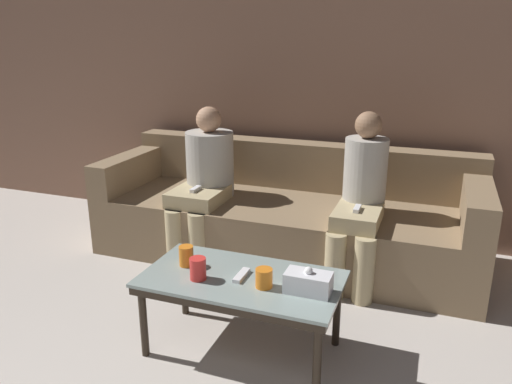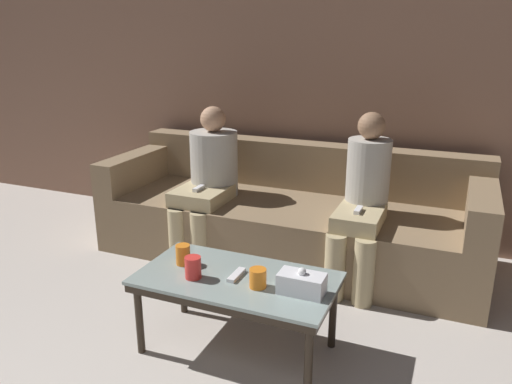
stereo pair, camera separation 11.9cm
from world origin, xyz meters
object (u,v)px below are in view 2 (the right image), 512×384
object	(u,v)px
cup_near_right	(258,278)
tissue_box	(302,283)
game_remote	(236,275)
couch	(290,217)
seated_person_left_end	(208,177)
seated_person_mid_left	(363,198)
coffee_table	(237,285)
cup_near_left	(183,255)
cup_far_center	(193,267)

from	to	relation	value
cup_near_right	tissue_box	distance (m)	0.22
game_remote	cup_near_right	bearing A→B (deg)	-22.01
couch	seated_person_left_end	size ratio (longest dim) A/B	2.50
couch	cup_near_right	bearing A→B (deg)	-77.71
cup_near_right	seated_person_mid_left	world-z (taller)	seated_person_mid_left
seated_person_left_end	seated_person_mid_left	distance (m)	1.15
coffee_table	game_remote	world-z (taller)	game_remote
cup_near_left	game_remote	distance (m)	0.33
coffee_table	seated_person_left_end	size ratio (longest dim) A/B	0.92
cup_near_right	seated_person_mid_left	size ratio (longest dim) A/B	0.09
cup_near_left	seated_person_mid_left	distance (m)	1.26
coffee_table	cup_far_center	distance (m)	0.24
cup_far_center	cup_near_right	bearing A→B (deg)	6.15
cup_near_right	cup_far_center	xyz separation A→B (m)	(-0.34, -0.04, 0.01)
couch	game_remote	bearing A→B (deg)	-83.39
cup_far_center	game_remote	distance (m)	0.22
game_remote	seated_person_left_end	size ratio (longest dim) A/B	0.14
cup_near_left	seated_person_left_end	bearing A→B (deg)	110.80
cup_near_left	tissue_box	xyz separation A→B (m)	(0.68, -0.06, -0.00)
cup_near_right	cup_near_left	bearing A→B (deg)	170.01
cup_near_right	seated_person_mid_left	distance (m)	1.14
coffee_table	couch	bearing A→B (deg)	96.61
cup_near_left	game_remote	bearing A→B (deg)	-4.40
seated_person_mid_left	cup_far_center	bearing A→B (deg)	-118.91
tissue_box	cup_near_right	bearing A→B (deg)	-173.26
couch	seated_person_mid_left	distance (m)	0.68
cup_far_center	game_remote	bearing A→B (deg)	25.43
couch	coffee_table	bearing A→B (deg)	-83.39
coffee_table	seated_person_left_end	world-z (taller)	seated_person_left_end
cup_near_left	cup_near_right	bearing A→B (deg)	-9.99
cup_near_left	game_remote	xyz separation A→B (m)	(0.32, -0.03, -0.04)
coffee_table	tissue_box	xyz separation A→B (m)	(0.35, -0.03, 0.10)
cup_near_left	tissue_box	distance (m)	0.68
cup_near_left	seated_person_mid_left	xyz separation A→B (m)	(0.75, 1.01, 0.11)
game_remote	seated_person_mid_left	xyz separation A→B (m)	(0.43, 1.04, 0.15)
seated_person_mid_left	coffee_table	bearing A→B (deg)	-112.42
couch	tissue_box	size ratio (longest dim) A/B	12.52
couch	cup_near_left	xyz separation A→B (m)	(-0.18, -1.24, 0.19)
cup_near_right	seated_person_left_end	xyz separation A→B (m)	(-0.86, 1.12, 0.12)
coffee_table	game_remote	bearing A→B (deg)	91.79
cup_far_center	cup_near_left	bearing A→B (deg)	137.34
cup_near_right	tissue_box	bearing A→B (deg)	6.74
couch	tissue_box	xyz separation A→B (m)	(0.50, -1.29, 0.18)
couch	coffee_table	xyz separation A→B (m)	(0.15, -1.26, 0.09)
cup_near_left	cup_far_center	size ratio (longest dim) A/B	0.96
tissue_box	seated_person_left_end	xyz separation A→B (m)	(-1.07, 1.10, 0.12)
game_remote	seated_person_mid_left	bearing A→B (deg)	67.58
coffee_table	cup_near_left	distance (m)	0.34
coffee_table	seated_person_mid_left	bearing A→B (deg)	67.58
seated_person_left_end	couch	bearing A→B (deg)	19.02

